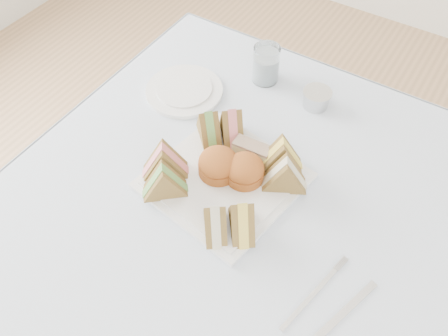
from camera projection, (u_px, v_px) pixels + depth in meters
The scene contains 20 objects.
floor at pixel (238, 328), 1.59m from camera, with size 4.00×4.00×0.00m, color #9E7751.
table at pixel (242, 279), 1.30m from camera, with size 0.90×0.90×0.74m, color brown.
tablecloth at pixel (247, 201), 1.01m from camera, with size 1.02×1.02×0.01m, color #ABB8CE.
serving_plate at pixel (224, 181), 1.04m from camera, with size 0.29×0.29×0.01m, color silver.
sandwich_fl_a at pixel (164, 160), 1.01m from camera, with size 0.10×0.05×0.09m, color olive, non-canonical shape.
sandwich_fl_b at pixel (164, 180), 0.98m from camera, with size 0.10×0.04×0.09m, color olive, non-canonical shape.
sandwich_fr_a at pixel (242, 216), 0.92m from camera, with size 0.10×0.04×0.09m, color olive, non-canonical shape.
sandwich_fr_b at pixel (215, 218), 0.92m from camera, with size 0.09×0.04×0.08m, color olive, non-canonical shape.
sandwich_bl_a at pixel (209, 125), 1.08m from camera, with size 0.09×0.04×0.08m, color olive, non-canonical shape.
sandwich_bl_b at pixel (232, 123), 1.08m from camera, with size 0.10×0.05×0.09m, color olive, non-canonical shape.
sandwich_br_a at pixel (285, 173), 0.99m from camera, with size 0.10×0.05×0.09m, color olive, non-canonical shape.
sandwich_br_b at pixel (282, 154), 1.02m from camera, with size 0.10×0.05×0.09m, color olive, non-canonical shape.
scone_left at pixel (218, 164), 1.02m from camera, with size 0.09×0.09×0.06m, color #A04A13.
scone_right at pixel (245, 170), 1.01m from camera, with size 0.09×0.09×0.06m, color #A04A13.
pastry_slice at pixel (252, 151), 1.06m from camera, with size 0.09×0.03×0.04m, color beige.
side_plate at pixel (184, 91), 1.22m from camera, with size 0.20×0.20×0.01m, color silver.
water_glass at pixel (266, 64), 1.22m from camera, with size 0.07×0.07×0.10m, color white.
tea_strainer at pixel (316, 99), 1.18m from camera, with size 0.07×0.07×0.04m, color #B6B6B6.
knife at pixel (344, 312), 0.85m from camera, with size 0.01×0.17×0.00m, color #B6B6B6.
fork at pixel (309, 299), 0.87m from camera, with size 0.01×0.16×0.00m, color #B6B6B6.
Camera 1 is at (0.27, -0.52, 1.58)m, focal length 38.00 mm.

